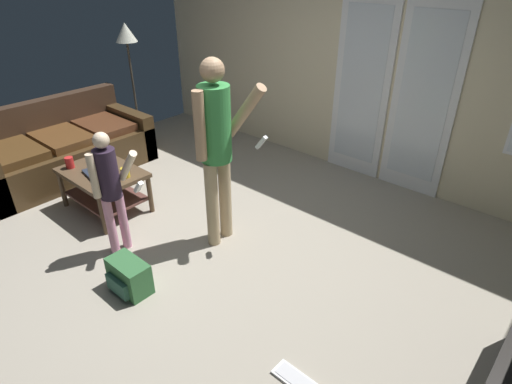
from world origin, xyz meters
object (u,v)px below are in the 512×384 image
Objects in this scene: floor_lamp at (127,42)px; laptop_closed at (100,174)px; backpack at (129,276)px; person_adult at (217,140)px; cup_near_edge at (70,163)px; tv_remote_black at (104,161)px; leather_couch at (62,150)px; coffee_table at (104,182)px; person_child at (110,184)px; cup_by_laptop at (125,173)px.

floor_lamp is 2.33m from laptop_closed.
floor_lamp is at bearing 143.46° from backpack.
person_adult is at bearing 30.76° from laptop_closed.
cup_near_edge reaches higher than laptop_closed.
backpack is 1.60m from tv_remote_black.
laptop_closed is at bearing -8.92° from leather_couch.
coffee_table is 0.16m from laptop_closed.
tv_remote_black is at bearing 153.41° from person_child.
coffee_table is 1.37m from backpack.
cup_near_edge is 1.20× the size of cup_by_laptop.
person_child reaches higher than cup_near_edge.
laptop_closed is at bearing 156.45° from backpack.
cup_near_edge is (-1.59, -0.57, -0.50)m from person_adult.
cup_by_laptop reaches higher than laptop_closed.
backpack is 3.75× the size of cup_by_laptop.
floor_lamp reaches higher than person_child.
leather_couch is 2.48m from backpack.
cup_near_edge reaches higher than tv_remote_black.
person_adult reaches higher than floor_lamp.
person_adult is 2.98m from floor_lamp.
person_adult is at bearing 52.34° from person_child.
person_adult reaches higher than person_child.
leather_couch reaches higher than tv_remote_black.
cup_by_laptop reaches higher than backpack.
cup_near_edge reaches higher than backpack.
floor_lamp is 13.58× the size of cup_near_edge.
floor_lamp is at bearing 126.20° from cup_near_edge.
tv_remote_black is (-0.17, 0.14, 0.13)m from coffee_table.
floor_lamp is (-2.22, 1.76, 0.64)m from person_child.
leather_couch reaches higher than cup_near_edge.
cup_by_laptop is at bearing -1.78° from leather_couch.
tv_remote_black is (-0.47, 0.05, -0.04)m from cup_by_laptop.
laptop_closed is 0.28m from cup_by_laptop.
cup_near_edge is (-0.37, -0.11, 0.04)m from laptop_closed.
person_child is at bearing -13.36° from leather_couch.
backpack is at bearing -93.12° from person_adult.
cup_near_edge is at bearing -156.93° from cup_by_laptop.
backpack is at bearing -26.79° from person_child.
coffee_table is 0.35m from cup_by_laptop.
floor_lamp is 2.17m from cup_near_edge.
tv_remote_black is at bearing 173.63° from cup_by_laptop.
cup_near_edge is (-0.31, -0.17, 0.18)m from coffee_table.
cup_by_laptop is at bearing 41.92° from laptop_closed.
cup_near_edge is at bearing -137.00° from tv_remote_black.
tv_remote_black is (-0.24, 0.20, -0.00)m from laptop_closed.
cup_by_laptop is (-0.93, 0.65, 0.36)m from backpack.
leather_couch is 0.98m from tv_remote_black.
leather_couch is 1.71m from floor_lamp.
backpack is 3.11× the size of cup_near_edge.
backpack is at bearing -34.96° from cup_by_laptop.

